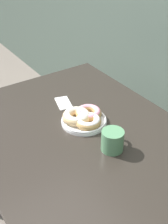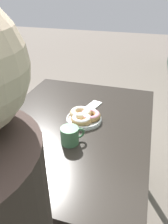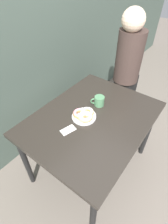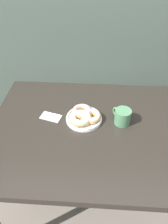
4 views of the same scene
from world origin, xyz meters
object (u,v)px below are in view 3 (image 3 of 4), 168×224
at_px(dining_table, 92,123).
at_px(napkin, 68,130).
at_px(donut_plate, 84,115).
at_px(coffee_mug, 99,101).
at_px(person_figure, 126,74).

xyz_separation_m(dining_table, napkin, (-0.25, 0.07, 0.08)).
xyz_separation_m(donut_plate, napkin, (-0.20, 0.01, -0.03)).
height_order(coffee_mug, person_figure, person_figure).
distance_m(dining_table, donut_plate, 0.13).
distance_m(coffee_mug, person_figure, 0.68).
height_order(coffee_mug, napkin, coffee_mug).
bearing_deg(dining_table, coffee_mug, 16.42).
relative_size(dining_table, donut_plate, 5.05).
bearing_deg(donut_plate, napkin, 177.17).
xyz_separation_m(dining_table, coffee_mug, (0.17, 0.05, 0.12)).
height_order(donut_plate, person_figure, person_figure).
distance_m(person_figure, napkin, 1.09).
height_order(dining_table, person_figure, person_figure).
bearing_deg(coffee_mug, person_figure, 4.67).
relative_size(dining_table, napkin, 8.82).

